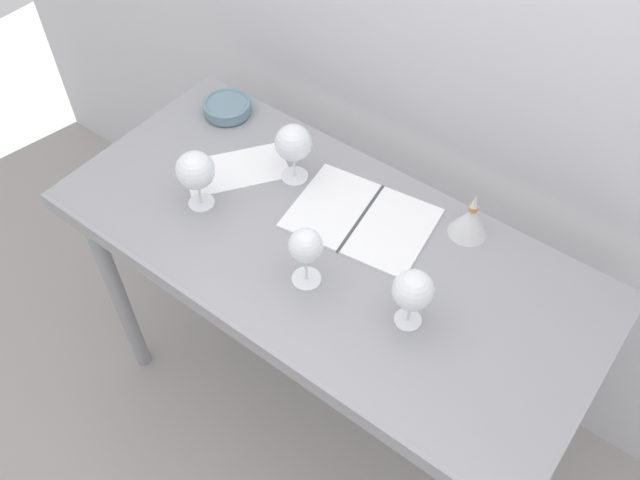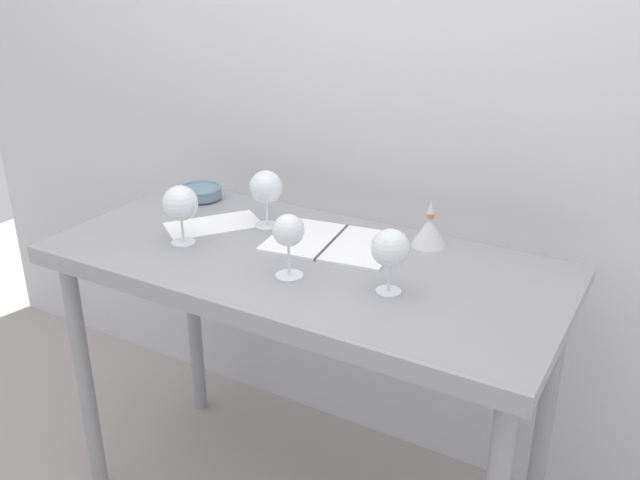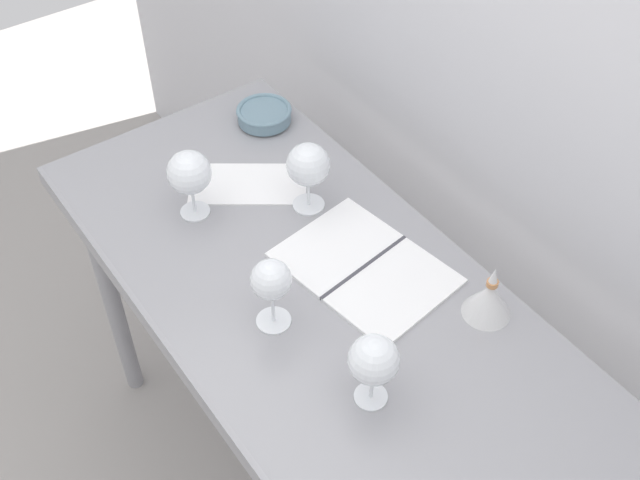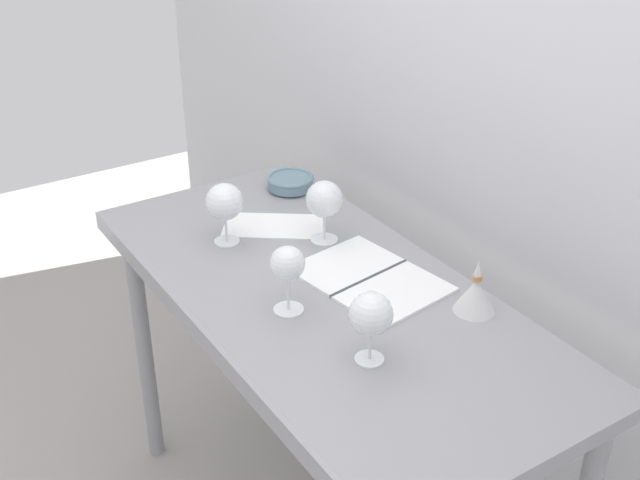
{
  "view_description": "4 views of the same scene",
  "coord_description": "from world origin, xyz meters",
  "px_view_note": "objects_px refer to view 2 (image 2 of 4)",
  "views": [
    {
      "loc": [
        0.63,
        -0.86,
        2.18
      ],
      "look_at": [
        0.01,
        -0.05,
        0.96
      ],
      "focal_mm": 37.6,
      "sensor_mm": 36.0,
      "label": 1
    },
    {
      "loc": [
        0.89,
        -1.45,
        1.68
      ],
      "look_at": [
        0.02,
        0.05,
        0.93
      ],
      "focal_mm": 38.83,
      "sensor_mm": 36.0,
      "label": 2
    },
    {
      "loc": [
        0.89,
        -0.63,
        2.15
      ],
      "look_at": [
        -0.03,
        0.04,
        0.98
      ],
      "focal_mm": 44.43,
      "sensor_mm": 36.0,
      "label": 3
    },
    {
      "loc": [
        1.39,
        -0.91,
        1.95
      ],
      "look_at": [
        -0.06,
        0.02,
        1.0
      ],
      "focal_mm": 45.54,
      "sensor_mm": 36.0,
      "label": 4
    }
  ],
  "objects_px": {
    "wine_glass_far_left": "(266,189)",
    "wine_glass_near_right": "(390,250)",
    "decanter_funnel": "(429,231)",
    "wine_glass_near_center": "(288,232)",
    "tasting_sheet_upper": "(214,225)",
    "wine_glass_near_left": "(180,205)",
    "open_notebook": "(332,242)",
    "tasting_bowl": "(200,192)"
  },
  "relations": [
    {
      "from": "wine_glass_near_left",
      "to": "wine_glass_near_center",
      "type": "bearing_deg",
      "value": -4.53
    },
    {
      "from": "wine_glass_near_right",
      "to": "decanter_funnel",
      "type": "xyz_separation_m",
      "value": [
        -0.02,
        0.31,
        -0.07
      ]
    },
    {
      "from": "wine_glass_near_left",
      "to": "tasting_sheet_upper",
      "type": "relative_size",
      "value": 0.62
    },
    {
      "from": "tasting_sheet_upper",
      "to": "wine_glass_near_right",
      "type": "bearing_deg",
      "value": 24.13
    },
    {
      "from": "wine_glass_far_left",
      "to": "decanter_funnel",
      "type": "relative_size",
      "value": 1.3
    },
    {
      "from": "wine_glass_far_left",
      "to": "open_notebook",
      "type": "xyz_separation_m",
      "value": [
        0.23,
        -0.02,
        -0.11
      ]
    },
    {
      "from": "wine_glass_far_left",
      "to": "tasting_sheet_upper",
      "type": "xyz_separation_m",
      "value": [
        -0.14,
        -0.07,
        -0.12
      ]
    },
    {
      "from": "tasting_sheet_upper",
      "to": "wine_glass_far_left",
      "type": "bearing_deg",
      "value": 63.32
    },
    {
      "from": "wine_glass_near_left",
      "to": "tasting_sheet_upper",
      "type": "xyz_separation_m",
      "value": [
        -0.01,
        0.15,
        -0.11
      ]
    },
    {
      "from": "open_notebook",
      "to": "decanter_funnel",
      "type": "xyz_separation_m",
      "value": [
        0.24,
        0.13,
        0.04
      ]
    },
    {
      "from": "tasting_sheet_upper",
      "to": "tasting_bowl",
      "type": "xyz_separation_m",
      "value": [
        -0.18,
        0.16,
        0.02
      ]
    },
    {
      "from": "wine_glass_near_center",
      "to": "open_notebook",
      "type": "bearing_deg",
      "value": 91.37
    },
    {
      "from": "wine_glass_near_center",
      "to": "tasting_sheet_upper",
      "type": "relative_size",
      "value": 0.61
    },
    {
      "from": "wine_glass_near_right",
      "to": "open_notebook",
      "type": "height_order",
      "value": "wine_glass_near_right"
    },
    {
      "from": "wine_glass_far_left",
      "to": "wine_glass_near_left",
      "type": "relative_size",
      "value": 1.01
    },
    {
      "from": "wine_glass_near_left",
      "to": "decanter_funnel",
      "type": "height_order",
      "value": "wine_glass_near_left"
    },
    {
      "from": "wine_glass_near_right",
      "to": "tasting_sheet_upper",
      "type": "height_order",
      "value": "wine_glass_near_right"
    },
    {
      "from": "wine_glass_near_right",
      "to": "wine_glass_far_left",
      "type": "distance_m",
      "value": 0.53
    },
    {
      "from": "wine_glass_near_left",
      "to": "tasting_sheet_upper",
      "type": "bearing_deg",
      "value": 93.94
    },
    {
      "from": "wine_glass_near_right",
      "to": "wine_glass_near_left",
      "type": "xyz_separation_m",
      "value": [
        -0.63,
        -0.02,
        0.0
      ]
    },
    {
      "from": "wine_glass_far_left",
      "to": "tasting_bowl",
      "type": "xyz_separation_m",
      "value": [
        -0.32,
        0.09,
        -0.09
      ]
    },
    {
      "from": "tasting_sheet_upper",
      "to": "tasting_bowl",
      "type": "distance_m",
      "value": 0.25
    },
    {
      "from": "tasting_bowl",
      "to": "tasting_sheet_upper",
      "type": "bearing_deg",
      "value": -42.0
    },
    {
      "from": "wine_glass_near_center",
      "to": "tasting_sheet_upper",
      "type": "height_order",
      "value": "wine_glass_near_center"
    },
    {
      "from": "wine_glass_near_center",
      "to": "wine_glass_far_left",
      "type": "distance_m",
      "value": 0.35
    },
    {
      "from": "tasting_sheet_upper",
      "to": "open_notebook",
      "type": "bearing_deg",
      "value": 44.42
    },
    {
      "from": "wine_glass_far_left",
      "to": "decanter_funnel",
      "type": "xyz_separation_m",
      "value": [
        0.47,
        0.11,
        -0.08
      ]
    },
    {
      "from": "open_notebook",
      "to": "tasting_sheet_upper",
      "type": "xyz_separation_m",
      "value": [
        -0.38,
        -0.06,
        -0.0
      ]
    },
    {
      "from": "wine_glass_far_left",
      "to": "tasting_sheet_upper",
      "type": "distance_m",
      "value": 0.2
    },
    {
      "from": "wine_glass_near_center",
      "to": "wine_glass_near_left",
      "type": "bearing_deg",
      "value": 175.47
    },
    {
      "from": "wine_glass_far_left",
      "to": "wine_glass_near_center",
      "type": "bearing_deg",
      "value": -46.81
    },
    {
      "from": "wine_glass_far_left",
      "to": "tasting_sheet_upper",
      "type": "relative_size",
      "value": 0.62
    },
    {
      "from": "open_notebook",
      "to": "wine_glass_near_right",
      "type": "bearing_deg",
      "value": -44.07
    },
    {
      "from": "wine_glass_near_right",
      "to": "wine_glass_far_left",
      "type": "bearing_deg",
      "value": 157.26
    },
    {
      "from": "tasting_bowl",
      "to": "decanter_funnel",
      "type": "height_order",
      "value": "decanter_funnel"
    },
    {
      "from": "wine_glass_near_left",
      "to": "decanter_funnel",
      "type": "distance_m",
      "value": 0.69
    },
    {
      "from": "wine_glass_far_left",
      "to": "open_notebook",
      "type": "distance_m",
      "value": 0.26
    },
    {
      "from": "wine_glass_near_center",
      "to": "tasting_bowl",
      "type": "distance_m",
      "value": 0.67
    },
    {
      "from": "tasting_sheet_upper",
      "to": "tasting_bowl",
      "type": "relative_size",
      "value": 1.93
    },
    {
      "from": "wine_glass_near_left",
      "to": "decanter_funnel",
      "type": "relative_size",
      "value": 1.28
    },
    {
      "from": "wine_glass_far_left",
      "to": "open_notebook",
      "type": "bearing_deg",
      "value": -4.4
    },
    {
      "from": "wine_glass_far_left",
      "to": "wine_glass_near_right",
      "type": "bearing_deg",
      "value": -22.74
    }
  ]
}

